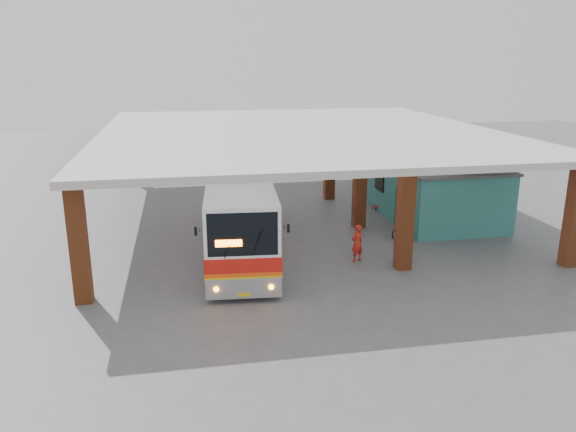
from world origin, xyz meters
The scene contains 8 objects.
ground centered at (0.00, 0.00, 0.00)m, with size 90.00×90.00×0.00m, color #515154.
brick_columns centered at (1.43, 5.00, 2.17)m, with size 20.10×21.60×4.35m.
canopy_roof centered at (0.50, 6.50, 4.50)m, with size 21.00×23.00×0.30m, color beige.
shop_building centered at (7.49, 4.00, 1.56)m, with size 5.20×8.20×3.11m.
coach_bus centered at (-3.35, 1.13, 1.89)m, with size 3.77×13.21×3.80m.
motorcycle centered at (4.70, 0.70, 0.48)m, with size 0.63×1.82×0.95m, color black.
pedestrian centered at (1.38, -1.85, 0.82)m, with size 0.60×0.39×1.64m, color red.
red_chair centered at (5.08, 5.95, 0.34)m, with size 0.50×0.50×0.74m.
Camera 1 is at (-5.76, -23.62, 8.56)m, focal length 35.00 mm.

